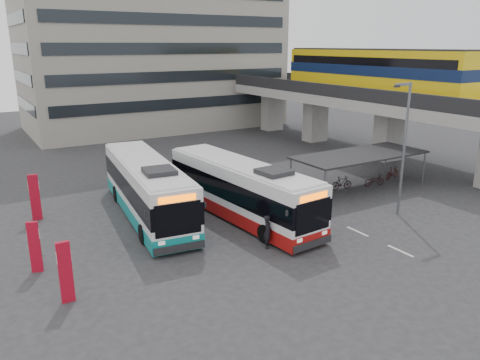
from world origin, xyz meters
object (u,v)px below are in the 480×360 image
lamp_post (404,142)px  pedestrian (268,232)px  bus_teal (147,188)px  bus_main (241,190)px

lamp_post → pedestrian: bearing=178.2°
bus_teal → pedestrian: bus_teal is taller
lamp_post → bus_main: bearing=149.9°
bus_teal → bus_main: bearing=-26.9°
bus_main → lamp_post: (8.37, -4.66, 2.87)m
bus_main → bus_teal: bus_teal is taller
pedestrian → lamp_post: (9.52, -0.13, 3.68)m
bus_main → pedestrian: bearing=-108.7°
bus_teal → pedestrian: (3.55, -7.65, -0.84)m
lamp_post → bus_teal: bearing=148.2°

